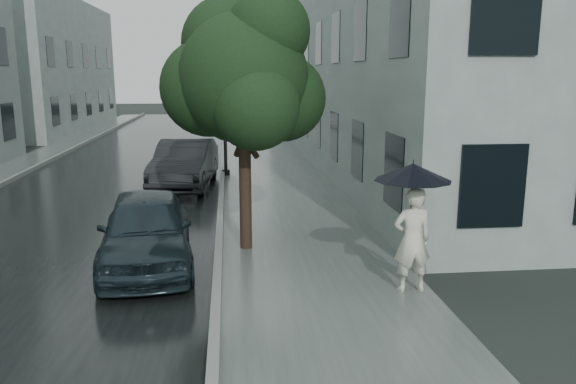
{
  "coord_description": "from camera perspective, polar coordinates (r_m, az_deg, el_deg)",
  "views": [
    {
      "loc": [
        -1.32,
        -7.8,
        3.57
      ],
      "look_at": [
        -0.2,
        2.76,
        1.3
      ],
      "focal_mm": 35.0,
      "sensor_mm": 36.0,
      "label": 1
    }
  ],
  "objects": [
    {
      "name": "street_tree",
      "position": [
        11.29,
        -4.56,
        11.63
      ],
      "size": [
        3.35,
        3.04,
        5.13
      ],
      "color": "#332619",
      "rests_on": "ground"
    },
    {
      "name": "building_near",
      "position": [
        28.15,
        8.17,
        13.84
      ],
      "size": [
        7.02,
        36.0,
        9.0
      ],
      "color": "#94A29D",
      "rests_on": "ground"
    },
    {
      "name": "sidewalk",
      "position": [
        20.18,
        -1.48,
        1.88
      ],
      "size": [
        3.5,
        60.0,
        0.01
      ],
      "primitive_type": "cube",
      "color": "slate",
      "rests_on": "ground"
    },
    {
      "name": "building_far_b",
      "position": [
        39.8,
        -24.81,
        11.6
      ],
      "size": [
        7.02,
        18.0,
        8.0
      ],
      "color": "#94A29D",
      "rests_on": "ground"
    },
    {
      "name": "ground",
      "position": [
        8.68,
        3.34,
        -12.24
      ],
      "size": [
        120.0,
        120.0,
        0.0
      ],
      "primitive_type": "plane",
      "color": "black",
      "rests_on": "ground"
    },
    {
      "name": "car_far",
      "position": [
        18.02,
        -10.42,
        2.86
      ],
      "size": [
        2.03,
        4.66,
        1.49
      ],
      "primitive_type": "imported",
      "rotation": [
        0.0,
        0.0,
        -0.1
      ],
      "color": "black",
      "rests_on": "ground"
    },
    {
      "name": "asphalt_road",
      "position": [
        20.47,
        -16.52,
        1.52
      ],
      "size": [
        6.85,
        60.0,
        0.0
      ],
      "primitive_type": "cube",
      "color": "black",
      "rests_on": "ground"
    },
    {
      "name": "lamp_post",
      "position": [
        19.7,
        -6.97,
        9.63
      ],
      "size": [
        0.85,
        0.34,
        4.81
      ],
      "rotation": [
        0.0,
        0.0,
        0.07
      ],
      "color": "black",
      "rests_on": "ground"
    },
    {
      "name": "kerb_near",
      "position": [
        20.11,
        -6.67,
        1.97
      ],
      "size": [
        0.15,
        60.0,
        0.15
      ],
      "primitive_type": "cube",
      "color": "slate",
      "rests_on": "ground"
    },
    {
      "name": "pedestrian",
      "position": [
        9.42,
        12.5,
        -4.77
      ],
      "size": [
        0.66,
        0.46,
        1.76
      ],
      "primitive_type": "imported",
      "rotation": [
        0.0,
        0.0,
        3.2
      ],
      "color": "silver",
      "rests_on": "sidewalk"
    },
    {
      "name": "umbrella",
      "position": [
        9.16,
        12.57,
        1.98
      ],
      "size": [
        1.66,
        1.66,
        1.26
      ],
      "rotation": [
        0.0,
        0.0,
        -0.43
      ],
      "color": "black",
      "rests_on": "ground"
    },
    {
      "name": "kerb_far",
      "position": [
        21.37,
        -25.79,
        1.44
      ],
      "size": [
        0.15,
        60.0,
        0.15
      ],
      "primitive_type": "cube",
      "color": "slate",
      "rests_on": "ground"
    },
    {
      "name": "car_near",
      "position": [
        10.82,
        -14.2,
        -3.7
      ],
      "size": [
        2.05,
        4.21,
        1.38
      ],
      "primitive_type": "imported",
      "rotation": [
        0.0,
        0.0,
        0.1
      ],
      "color": "#1A262C",
      "rests_on": "ground"
    }
  ]
}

